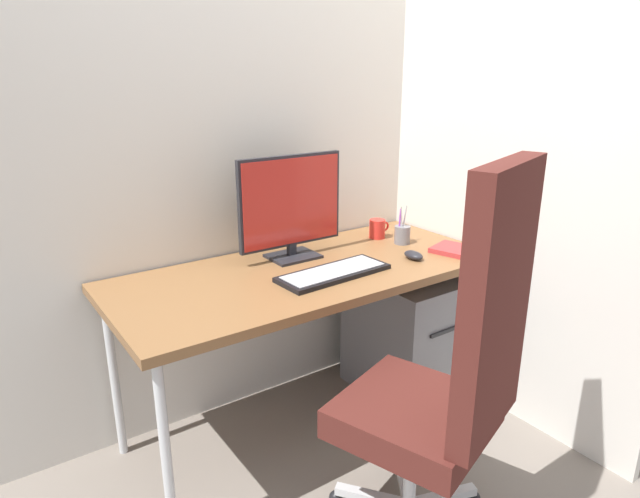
% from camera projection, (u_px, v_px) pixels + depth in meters
% --- Properties ---
extents(ground_plane, '(8.00, 8.00, 0.00)m').
position_uv_depth(ground_plane, '(310.00, 424.00, 2.45)').
color(ground_plane, slate).
extents(wall_back, '(2.61, 0.04, 2.80)m').
position_uv_depth(wall_back, '(258.00, 94.00, 2.31)').
color(wall_back, silver).
rests_on(wall_back, ground_plane).
extents(wall_side_right, '(0.04, 1.73, 2.80)m').
position_uv_depth(wall_side_right, '(487.00, 94.00, 2.35)').
color(wall_side_right, silver).
rests_on(wall_side_right, ground_plane).
extents(desk, '(1.58, 0.69, 0.74)m').
position_uv_depth(desk, '(309.00, 279.00, 2.23)').
color(desk, brown).
rests_on(desk, ground_plane).
extents(office_chair, '(0.57, 0.60, 1.28)m').
position_uv_depth(office_chair, '(451.00, 371.00, 1.67)').
color(office_chair, black).
rests_on(office_chair, ground_plane).
extents(filing_cabinet, '(0.38, 0.52, 0.59)m').
position_uv_depth(filing_cabinet, '(404.00, 333.00, 2.64)').
color(filing_cabinet, slate).
rests_on(filing_cabinet, ground_plane).
extents(monitor, '(0.48, 0.16, 0.43)m').
position_uv_depth(monitor, '(291.00, 205.00, 2.29)').
color(monitor, black).
rests_on(monitor, desk).
extents(keyboard, '(0.46, 0.19, 0.02)m').
position_uv_depth(keyboard, '(333.00, 273.00, 2.14)').
color(keyboard, black).
rests_on(keyboard, desk).
extents(mouse, '(0.06, 0.10, 0.03)m').
position_uv_depth(mouse, '(414.00, 255.00, 2.32)').
color(mouse, black).
rests_on(mouse, desk).
extents(pen_holder, '(0.07, 0.07, 0.18)m').
position_uv_depth(pen_holder, '(402.00, 234.00, 2.53)').
color(pen_holder, slate).
rests_on(pen_holder, desk).
extents(notebook, '(0.21, 0.21, 0.02)m').
position_uv_depth(notebook, '(455.00, 250.00, 2.42)').
color(notebook, '#B23333').
rests_on(notebook, desk).
extents(coffee_mug, '(0.11, 0.07, 0.09)m').
position_uv_depth(coffee_mug, '(377.00, 229.00, 2.61)').
color(coffee_mug, red).
rests_on(coffee_mug, desk).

